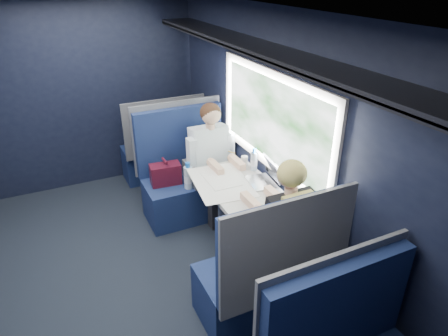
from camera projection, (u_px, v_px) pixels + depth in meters
name	position (u px, v px, depth m)	size (l,w,h in m)	color
ground	(136.00, 279.00, 3.68)	(2.80, 4.20, 0.01)	black
room_shell	(120.00, 128.00, 3.02)	(3.00, 4.40, 2.40)	black
table	(237.00, 192.00, 3.77)	(0.62, 1.00, 0.74)	#54565E
seat_bay_near	(186.00, 179.00, 4.51)	(1.04, 0.62, 1.26)	#0E183E
seat_bay_far	(266.00, 276.00, 3.11)	(1.04, 0.62, 1.26)	#0E183E
seat_row_front	(162.00, 150.00, 5.27)	(1.04, 0.51, 1.16)	#0E183E
man	(213.00, 157.00, 4.34)	(0.53, 0.56, 1.32)	black
woman	(284.00, 224.00, 3.20)	(0.53, 0.56, 1.32)	black
papers	(221.00, 182.00, 3.79)	(0.50, 0.73, 0.01)	white
laptop	(266.00, 176.00, 3.77)	(0.27, 0.33, 0.23)	silver
bottle_small	(254.00, 161.00, 3.97)	(0.07, 0.07, 0.23)	silver
cup	(244.00, 160.00, 4.12)	(0.07, 0.07, 0.09)	white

